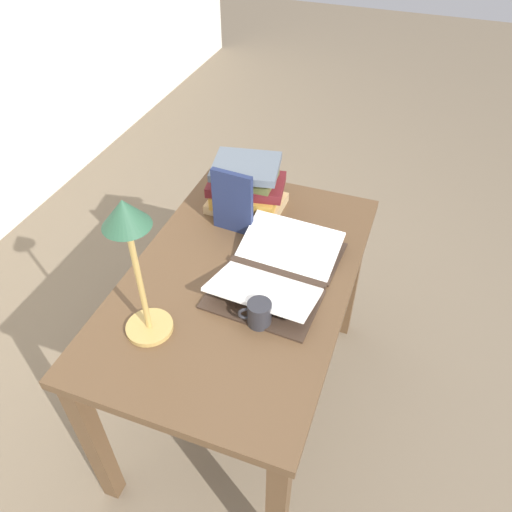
# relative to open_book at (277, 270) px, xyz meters

# --- Properties ---
(ground_plane) EXTENTS (12.00, 12.00, 0.00)m
(ground_plane) POSITION_rel_open_book_xyz_m (-0.04, 0.12, -0.80)
(ground_plane) COLOR #70604C
(reading_desk) EXTENTS (1.20, 0.75, 0.77)m
(reading_desk) POSITION_rel_open_book_xyz_m (-0.04, 0.12, -0.14)
(reading_desk) COLOR brown
(reading_desk) RESTS_ON ground_plane
(open_book) EXTENTS (0.52, 0.39, 0.08)m
(open_book) POSITION_rel_open_book_xyz_m (0.00, 0.00, 0.00)
(open_book) COLOR #38281E
(open_book) RESTS_ON reading_desk
(book_stack_tall) EXTENTS (0.26, 0.32, 0.20)m
(book_stack_tall) POSITION_rel_open_book_xyz_m (0.33, 0.24, 0.07)
(book_stack_tall) COLOR tan
(book_stack_tall) RESTS_ON reading_desk
(book_standing_upright) EXTENTS (0.03, 0.16, 0.25)m
(book_standing_upright) POSITION_rel_open_book_xyz_m (0.18, 0.23, 0.10)
(book_standing_upright) COLOR #1E284C
(book_standing_upright) RESTS_ON reading_desk
(reading_lamp) EXTENTS (0.15, 0.15, 0.49)m
(reading_lamp) POSITION_rel_open_book_xyz_m (-0.36, 0.30, 0.33)
(reading_lamp) COLOR tan
(reading_lamp) RESTS_ON reading_desk
(coffee_mug) EXTENTS (0.08, 0.10, 0.09)m
(coffee_mug) POSITION_rel_open_book_xyz_m (-0.22, -0.01, 0.02)
(coffee_mug) COLOR #28282D
(coffee_mug) RESTS_ON reading_desk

